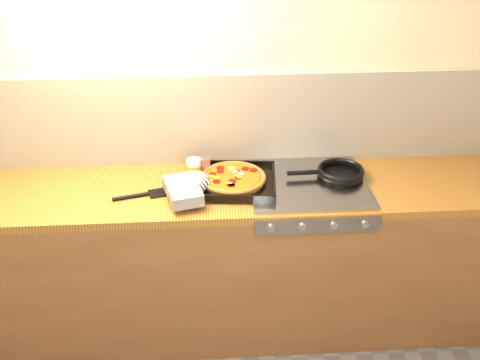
{
  "coord_description": "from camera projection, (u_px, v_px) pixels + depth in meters",
  "views": [
    {
      "loc": [
        -0.07,
        -1.39,
        2.32
      ],
      "look_at": [
        0.1,
        1.08,
        0.95
      ],
      "focal_mm": 42.0,
      "sensor_mm": 36.0,
      "label": 1
    }
  ],
  "objects": [
    {
      "name": "pizza_on_tray",
      "position": [
        219.0,
        181.0,
        2.83
      ],
      "size": [
        0.59,
        0.49,
        0.07
      ],
      "color": "black",
      "rests_on": "stovetop"
    },
    {
      "name": "stovetop",
      "position": [
        307.0,
        184.0,
        2.89
      ],
      "size": [
        0.6,
        0.56,
        0.02
      ],
      "primitive_type": "cube",
      "color": "#98989D",
      "rests_on": "counter_run"
    },
    {
      "name": "room_shell",
      "position": [
        217.0,
        120.0,
        3.0
      ],
      "size": [
        3.2,
        3.2,
        3.2
      ],
      "color": "white",
      "rests_on": "ground"
    },
    {
      "name": "counter_run",
      "position": [
        222.0,
        258.0,
        3.09
      ],
      "size": [
        3.2,
        0.62,
        0.9
      ],
      "color": "brown",
      "rests_on": "ground"
    },
    {
      "name": "wooden_spoon",
      "position": [
        246.0,
        168.0,
        3.03
      ],
      "size": [
        0.3,
        0.05,
        0.02
      ],
      "color": "#A07244",
      "rests_on": "counter_run"
    },
    {
      "name": "black_spatula",
      "position": [
        142.0,
        195.0,
        2.78
      ],
      "size": [
        0.29,
        0.12,
        0.02
      ],
      "color": "black",
      "rests_on": "counter_run"
    },
    {
      "name": "frying_pan",
      "position": [
        340.0,
        172.0,
        2.93
      ],
      "size": [
        0.41,
        0.26,
        0.04
      ],
      "color": "black",
      "rests_on": "stovetop"
    },
    {
      "name": "juice_glass",
      "position": [
        194.0,
        170.0,
        2.9
      ],
      "size": [
        0.09,
        0.09,
        0.12
      ],
      "color": "orange",
      "rests_on": "counter_run"
    },
    {
      "name": "tomato_can",
      "position": [
        204.0,
        166.0,
        2.97
      ],
      "size": [
        0.08,
        0.08,
        0.1
      ],
      "color": "#A40D10",
      "rests_on": "counter_run"
    }
  ]
}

